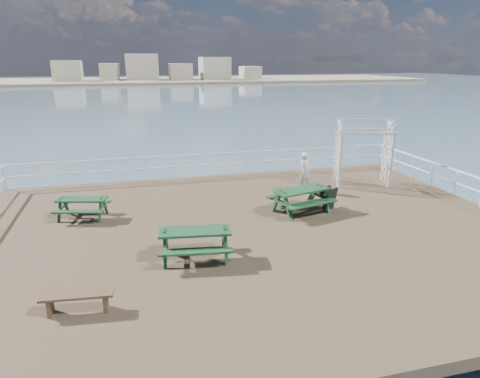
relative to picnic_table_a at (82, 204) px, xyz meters
name	(u,v)px	position (x,y,z in m)	size (l,w,h in m)	color
ground	(253,234)	(5.41, -2.55, -0.67)	(18.00, 14.00, 0.30)	brown
sea_backdrop	(175,77)	(17.95, 131.52, -1.02)	(300.00, 300.00, 9.20)	#3F556A
railing	(232,183)	(5.34, 0.02, 0.36)	(17.77, 13.76, 1.10)	silver
picnic_table_a	(82,204)	(0.00, 0.00, 0.00)	(1.94, 1.71, 0.81)	#153B1C
picnic_table_b	(301,195)	(7.55, -1.38, 0.11)	(2.34, 2.07, 0.97)	#153B1C
picnic_table_c	(300,195)	(7.59, -1.20, 0.08)	(2.26, 2.01, 0.93)	#153B1C
picnic_table_d	(195,238)	(3.28, -4.12, 0.09)	(2.15, 1.82, 0.95)	#153B1C
flat_bench_far	(77,298)	(0.39, -6.09, -0.18)	(1.58, 0.52, 0.44)	#503929
trellis_arbor	(363,156)	(11.46, 1.25, 0.77)	(2.58, 1.86, 2.89)	silver
sandwich_board	(329,199)	(8.62, -1.41, -0.10)	(0.64, 0.57, 0.86)	black
person	(305,172)	(8.68, 0.98, 0.30)	(0.60, 0.39, 1.64)	silver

